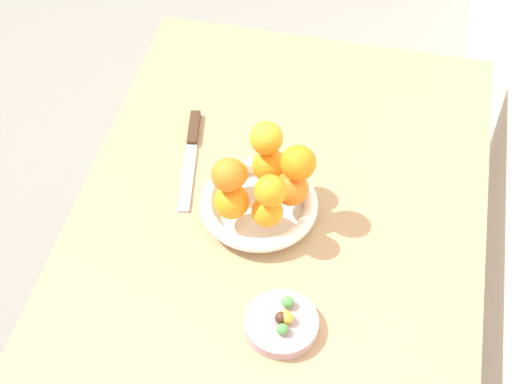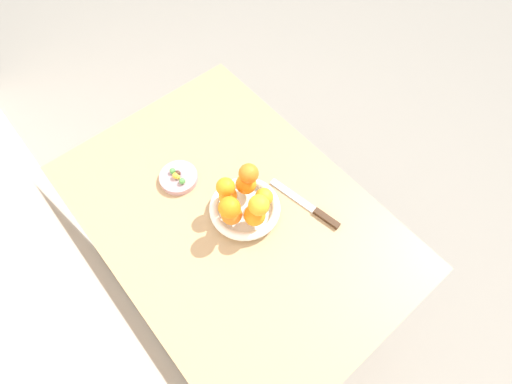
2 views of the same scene
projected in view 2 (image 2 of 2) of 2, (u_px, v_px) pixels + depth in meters
name	position (u px, v px, depth m)	size (l,w,h in m)	color
ground_plane	(240.00, 285.00, 1.88)	(6.00, 6.00, 0.00)	gray
dining_table	(234.00, 226.00, 1.32)	(1.10, 0.76, 0.74)	tan
fruit_bowl	(245.00, 209.00, 1.22)	(0.22, 0.22, 0.04)	white
candy_dish	(179.00, 178.00, 1.29)	(0.12, 0.12, 0.02)	#B28C99
orange_0	(246.00, 184.00, 1.21)	(0.06, 0.06, 0.06)	orange
orange_1	(228.00, 196.00, 1.19)	(0.06, 0.06, 0.06)	orange
orange_2	(232.00, 214.00, 1.16)	(0.06, 0.06, 0.06)	orange
orange_3	(255.00, 215.00, 1.16)	(0.06, 0.06, 0.06)	orange
orange_4	(264.00, 197.00, 1.19)	(0.06, 0.06, 0.06)	orange
orange_5	(259.00, 205.00, 1.10)	(0.06, 0.06, 0.06)	orange
orange_6	(229.00, 208.00, 1.10)	(0.06, 0.06, 0.06)	orange
orange_7	(249.00, 173.00, 1.16)	(0.06, 0.06, 0.06)	orange
orange_8	(226.00, 187.00, 1.14)	(0.06, 0.06, 0.06)	orange
candy_ball_0	(182.00, 181.00, 1.26)	(0.02, 0.02, 0.02)	#4C9947
candy_ball_1	(176.00, 176.00, 1.27)	(0.02, 0.02, 0.02)	gold
candy_ball_2	(173.00, 172.00, 1.28)	(0.02, 0.02, 0.02)	#4C9947
candy_ball_3	(173.00, 171.00, 1.28)	(0.02, 0.02, 0.02)	#4C9947
candy_ball_4	(178.00, 177.00, 1.27)	(0.02, 0.02, 0.02)	gold
candy_ball_5	(178.00, 174.00, 1.28)	(0.02, 0.02, 0.02)	#472819
knife	(310.00, 207.00, 1.25)	(0.26, 0.07, 0.01)	#3F2819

